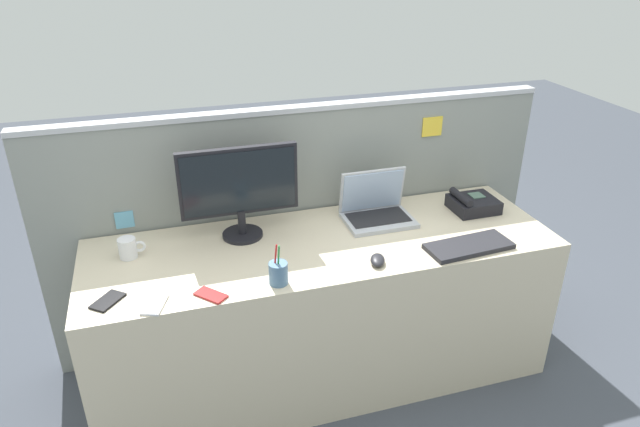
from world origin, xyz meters
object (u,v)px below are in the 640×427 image
cell_phone_white_slab (155,304)px  keyboard_main (469,246)px  laptop (376,207)px  coffee_mug (128,248)px  desktop_monitor (239,187)px  pen_cup (278,273)px  computer_mouse_right_hand (378,260)px  desk_phone (472,204)px  cell_phone_black_slab (108,301)px  cell_phone_red_case (211,295)px

cell_phone_white_slab → keyboard_main: bearing=21.6°
cell_phone_white_slab → laptop: bearing=42.1°
cell_phone_white_slab → coffee_mug: bearing=122.7°
desktop_monitor → pen_cup: size_ratio=2.95×
laptop → coffee_mug: (-1.14, -0.03, -0.01)m
desktop_monitor → computer_mouse_right_hand: 0.68m
desktop_monitor → coffee_mug: size_ratio=4.65×
desk_phone → cell_phone_white_slab: (-1.55, -0.37, -0.03)m
desk_phone → pen_cup: size_ratio=1.21×
cell_phone_black_slab → cell_phone_red_case: bearing=28.2°
laptop → cell_phone_white_slab: size_ratio=2.42×
desktop_monitor → pen_cup: 0.48m
laptop → cell_phone_white_slab: (-1.05, -0.42, -0.05)m
cell_phone_white_slab → cell_phone_red_case: size_ratio=1.07×
coffee_mug → laptop: bearing=1.6°
computer_mouse_right_hand → cell_phone_red_case: size_ratio=0.80×
coffee_mug → cell_phone_black_slab: bearing=-104.2°
cell_phone_white_slab → cell_phone_red_case: 0.21m
desk_phone → laptop: bearing=173.8°
cell_phone_white_slab → cell_phone_black_slab: size_ratio=1.05×
keyboard_main → pen_cup: size_ratio=2.15×
pen_cup → cell_phone_white_slab: (-0.48, -0.01, -0.04)m
desk_phone → pen_cup: (-1.07, -0.36, 0.01)m
desktop_monitor → desk_phone: (1.14, -0.07, -0.21)m
desktop_monitor → keyboard_main: desktop_monitor is taller
coffee_mug → pen_cup: bearing=-34.2°
pen_cup → cell_phone_red_case: pen_cup is taller
desktop_monitor → coffee_mug: 0.54m
cell_phone_red_case → laptop: bearing=-15.1°
cell_phone_black_slab → coffee_mug: (0.08, 0.32, 0.04)m
coffee_mug → desktop_monitor: bearing=6.2°
keyboard_main → laptop: bearing=121.6°
desk_phone → keyboard_main: desk_phone is taller
keyboard_main → cell_phone_black_slab: (-1.50, 0.04, -0.01)m
cell_phone_red_case → cell_phone_black_slab: same height
pen_cup → cell_phone_white_slab: bearing=-178.8°
coffee_mug → keyboard_main: bearing=-14.0°
computer_mouse_right_hand → keyboard_main: bearing=21.8°
desk_phone → cell_phone_red_case: 1.39m
cell_phone_white_slab → coffee_mug: size_ratio=1.19×
desk_phone → cell_phone_black_slab: bearing=-170.2°
laptop → desk_phone: laptop is taller
pen_cup → cell_phone_red_case: 0.27m
pen_cup → cell_phone_red_case: (-0.27, -0.01, -0.04)m
keyboard_main → coffee_mug: size_ratio=3.38×
desktop_monitor → cell_phone_white_slab: 0.65m
laptop → cell_phone_red_case: laptop is taller
desk_phone → coffee_mug: (-1.64, 0.02, 0.01)m
keyboard_main → cell_phone_white_slab: (-1.34, -0.04, -0.01)m
desktop_monitor → cell_phone_black_slab: size_ratio=4.13×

